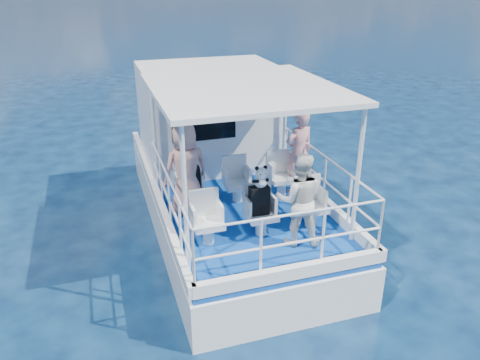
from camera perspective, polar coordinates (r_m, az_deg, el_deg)
The scene contains 20 objects.
ground at distance 9.19m, azimuth 0.07°, elevation -8.10°, with size 2000.00×2000.00×0.00m, color black.
hull at distance 10.01m, azimuth -1.69°, elevation -5.21°, with size 3.00×7.00×1.60m, color white.
deck at distance 9.63m, azimuth -1.75°, elevation -0.78°, with size 2.90×6.90×0.10m, color navy.
cabin at distance 10.41m, azimuth -3.84°, elevation 7.84°, with size 2.85×2.00×2.20m, color white.
canopy at distance 7.80m, azimuth 0.54°, elevation 11.10°, with size 3.00×3.20×0.08m, color white.
canopy_posts at distance 8.08m, azimuth 0.62°, elevation 3.11°, with size 2.77×2.97×2.20m.
railings at distance 8.04m, azimuth 1.33°, elevation -1.67°, with size 2.84×3.59×1.00m, color white, non-canonical shape.
seat_port_fwd at distance 8.63m, azimuth -6.04°, elevation -2.20°, with size 0.48×0.46×0.38m, color silver.
seat_center_fwd at distance 8.83m, azimuth -0.32°, elevation -1.43°, with size 0.48×0.46×0.38m, color silver.
seat_stbd_fwd at distance 9.12m, azimuth 5.08°, elevation -0.69°, with size 0.48×0.46×0.38m, color silver.
seat_port_aft at distance 7.51m, azimuth -3.92°, elevation -6.35°, with size 0.48×0.46×0.38m, color silver.
seat_center_aft at distance 7.74m, azimuth 2.58°, elevation -5.34°, with size 0.48×0.46×0.38m, color silver.
seat_stbd_aft at distance 8.06m, azimuth 8.61°, elevation -4.33°, with size 0.48×0.46×0.38m, color silver.
passenger_port_fwd at distance 8.23m, azimuth -6.62°, elevation 1.33°, with size 0.62×0.44×1.66m, color tan.
passenger_stbd_fwd at distance 9.04m, azimuth 7.18°, elevation 3.39°, with size 0.60×0.40×1.66m, color pink.
passenger_stbd_aft at distance 7.29m, azimuth 7.23°, elevation -2.41°, with size 0.74×0.58×1.52m, color silver.
backpack_port at distance 8.45m, azimuth -6.03°, elevation 0.21°, with size 0.32×0.18×0.42m, color black.
backpack_center at distance 7.54m, azimuth 2.35°, elevation -2.49°, with size 0.32×0.18×0.47m, color black.
compact_camera at distance 8.37m, azimuth -6.04°, elevation 1.79°, with size 0.11×0.06×0.06m, color black.
panda at distance 7.36m, azimuth 2.56°, elevation 0.40°, with size 0.23×0.19×0.36m, color white, non-canonical shape.
Camera 1 is at (-2.39, -7.42, 4.86)m, focal length 35.00 mm.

